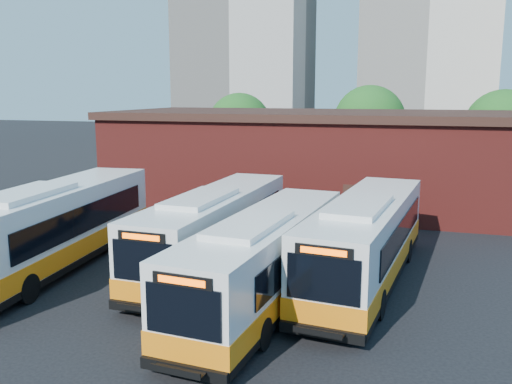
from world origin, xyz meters
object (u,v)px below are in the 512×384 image
(bus_mideast, at_px, (266,263))
(bus_midwest, at_px, (215,232))
(bus_west, at_px, (52,231))
(transit_worker, at_px, (269,305))
(bus_east, at_px, (366,243))

(bus_mideast, bearing_deg, bus_midwest, 138.19)
(bus_west, bearing_deg, bus_midwest, 14.75)
(bus_mideast, relative_size, transit_worker, 7.21)
(bus_east, bearing_deg, transit_worker, -107.44)
(bus_mideast, relative_size, bus_east, 0.96)
(bus_mideast, xyz_separation_m, transit_worker, (0.76, -2.22, -0.68))
(bus_east, xyz_separation_m, transit_worker, (-2.51, -5.72, -0.74))
(bus_west, height_order, bus_east, bus_west)
(bus_west, relative_size, bus_midwest, 1.09)
(bus_west, height_order, bus_mideast, bus_west)
(bus_west, height_order, transit_worker, bus_west)
(transit_worker, bearing_deg, bus_east, -5.49)
(bus_mideast, distance_m, transit_worker, 2.44)
(bus_east, height_order, transit_worker, bus_east)
(bus_west, relative_size, bus_east, 1.06)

